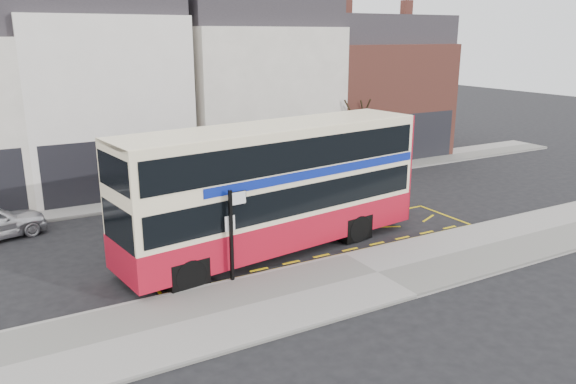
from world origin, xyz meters
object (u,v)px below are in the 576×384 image
double_decker_bus (275,186)px  street_tree_right (354,108)px  car_grey (214,188)px  bus_stop_post (233,227)px  car_white (375,166)px

double_decker_bus → street_tree_right: size_ratio=2.22×
double_decker_bus → car_grey: 7.79m
bus_stop_post → car_white: size_ratio=0.66×
double_decker_bus → street_tree_right: bearing=34.3°
double_decker_bus → street_tree_right: (10.44, 9.39, 1.27)m
double_decker_bus → street_tree_right: 14.10m
double_decker_bus → street_tree_right: street_tree_right is taller
double_decker_bus → car_grey: size_ratio=3.38×
bus_stop_post → car_white: (13.17, 9.30, -1.33)m
bus_stop_post → car_grey: bearing=66.4°
double_decker_bus → bus_stop_post: double_decker_bus is taller
double_decker_bus → car_grey: bearing=78.3°
double_decker_bus → car_white: double_decker_bus is taller
car_white → street_tree_right: bearing=-17.8°
bus_stop_post → car_white: 16.18m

